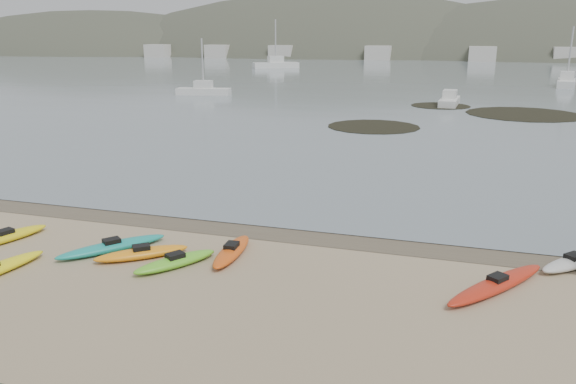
% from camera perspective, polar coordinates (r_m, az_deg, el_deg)
% --- Properties ---
extents(ground, '(600.00, 600.00, 0.00)m').
position_cam_1_polar(ground, '(21.60, 0.00, -3.83)').
color(ground, tan).
rests_on(ground, ground).
extents(wet_sand, '(60.00, 60.00, 0.00)m').
position_cam_1_polar(wet_sand, '(21.33, -0.23, -4.08)').
color(wet_sand, brown).
rests_on(wet_sand, ground).
extents(water, '(1200.00, 1200.00, 0.00)m').
position_cam_1_polar(water, '(319.61, 16.30, 13.87)').
color(water, slate).
rests_on(water, ground).
extents(kayaks, '(21.33, 9.35, 0.34)m').
position_cam_1_polar(kayaks, '(18.59, -7.72, -6.76)').
color(kayaks, beige).
rests_on(kayaks, ground).
extents(kelp_mats, '(21.29, 22.25, 0.04)m').
position_cam_1_polar(kelp_mats, '(54.50, 18.08, 7.39)').
color(kelp_mats, black).
rests_on(kelp_mats, water).
extents(moored_boats, '(92.90, 79.35, 1.40)m').
position_cam_1_polar(moored_boats, '(106.71, 15.33, 11.66)').
color(moored_boats, silver).
rests_on(moored_boats, ground).
extents(far_hills, '(550.00, 135.00, 80.00)m').
position_cam_1_polar(far_hills, '(217.29, 25.91, 8.09)').
color(far_hills, '#384235').
rests_on(far_hills, ground).
extents(far_town, '(199.00, 5.00, 4.00)m').
position_cam_1_polar(far_town, '(164.56, 17.38, 13.25)').
color(far_town, beige).
rests_on(far_town, ground).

